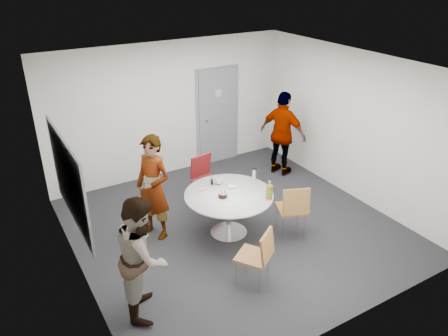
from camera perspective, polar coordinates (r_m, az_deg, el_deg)
floor at (r=7.41m, az=1.39°, el=-7.73°), size 5.00×5.00×0.00m
ceiling at (r=6.33m, az=1.66°, el=13.07°), size 5.00×5.00×0.00m
wall_back at (r=8.83m, az=-7.18°, el=7.54°), size 5.00×0.00×5.00m
wall_left at (r=5.95m, az=-19.39°, el=-3.27°), size 0.00×5.00×5.00m
wall_right at (r=8.27m, az=16.44°, el=5.37°), size 0.00×5.00×5.00m
wall_front at (r=5.08m, az=16.78°, el=-8.19°), size 5.00×0.00×5.00m
door at (r=9.38m, az=-0.86°, el=6.77°), size 1.02×0.17×2.12m
whiteboard at (r=6.09m, az=-19.59°, el=-1.56°), size 0.04×1.90×1.25m
table at (r=6.94m, az=0.86°, el=-4.06°), size 1.41×1.41×1.04m
chair_near_left at (r=5.97m, az=4.60°, el=-10.99°), size 0.59×0.60×0.87m
chair_near_right at (r=6.96m, az=9.06°, el=-4.97°), size 0.58×0.61×0.93m
chair_far at (r=7.82m, az=-2.52°, el=-0.95°), size 0.51×0.55×0.94m
person_main at (r=6.88m, az=-9.21°, el=-2.57°), size 0.66×0.75×1.72m
person_left at (r=5.52m, az=-10.57°, el=-11.22°), size 0.88×0.97×1.62m
person_right at (r=8.91m, az=7.68°, el=4.42°), size 0.78×1.11×1.75m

